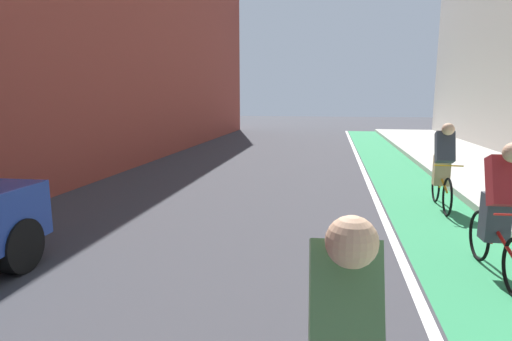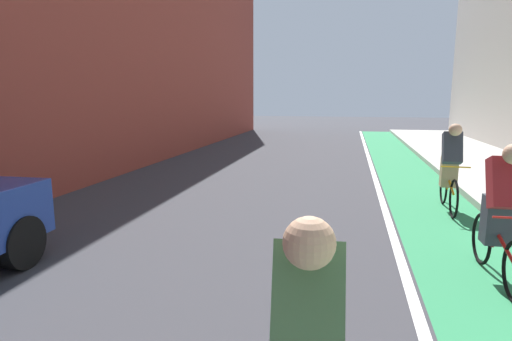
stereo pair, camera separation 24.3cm
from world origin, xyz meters
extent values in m
plane|color=#38383D|center=(0.00, 13.46, 0.00)|extent=(76.84, 76.84, 0.00)
cube|color=#2D8451|center=(3.24, 15.46, 0.00)|extent=(1.60, 34.93, 0.00)
cube|color=white|center=(2.34, 15.46, 0.00)|extent=(0.12, 34.93, 0.00)
cylinder|color=black|center=(-2.25, 10.77, 0.33)|extent=(0.24, 0.67, 0.66)
cube|color=#4C7247|center=(1.46, 8.39, 1.16)|extent=(0.35, 0.42, 0.60)
sphere|color=tan|center=(1.48, 8.24, 1.50)|extent=(0.22, 0.22, 0.22)
torus|color=black|center=(3.30, 12.15, 0.33)|extent=(0.06, 0.65, 0.65)
cylinder|color=red|center=(3.32, 11.62, 0.55)|extent=(0.07, 0.96, 0.33)
cylinder|color=red|center=(3.31, 11.80, 0.63)|extent=(0.04, 0.12, 0.55)
cube|color=#333842|center=(3.32, 11.73, 0.70)|extent=(0.29, 0.25, 0.56)
cube|color=maroon|center=(3.32, 11.60, 1.16)|extent=(0.33, 0.41, 0.60)
cube|color=tan|center=(3.32, 11.72, 1.18)|extent=(0.27, 0.28, 0.39)
torus|color=black|center=(3.44, 14.22, 0.34)|extent=(0.07, 0.69, 0.69)
torus|color=black|center=(3.49, 15.27, 0.34)|extent=(0.07, 0.69, 0.69)
cylinder|color=gold|center=(3.46, 14.75, 0.56)|extent=(0.08, 0.96, 0.33)
cylinder|color=gold|center=(3.47, 14.93, 0.64)|extent=(0.04, 0.12, 0.55)
cylinder|color=gold|center=(3.44, 14.30, 0.89)|extent=(0.48, 0.05, 0.02)
cube|color=tan|center=(3.47, 14.85, 0.71)|extent=(0.29, 0.25, 0.56)
cube|color=#333842|center=(3.46, 14.72, 1.17)|extent=(0.34, 0.41, 0.60)
sphere|color=tan|center=(3.46, 14.57, 1.51)|extent=(0.22, 0.22, 0.22)
camera|label=1|loc=(1.38, 6.56, 2.09)|focal=29.45mm
camera|label=2|loc=(1.61, 6.60, 2.09)|focal=29.45mm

